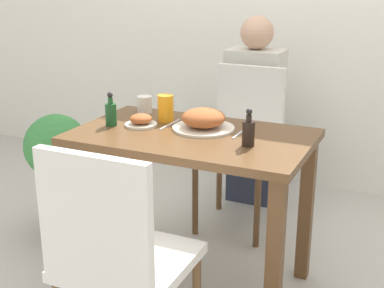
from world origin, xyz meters
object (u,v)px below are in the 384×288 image
object	(u,v)px
drink_cup	(145,104)
juice_glass	(166,108)
side_plate	(141,121)
chair_near	(116,255)
potted_plant_left	(58,161)
condiment_bottle	(248,132)
person_figure	(254,112)
food_plate	(204,120)
chair_far	(243,138)
sauce_bottle	(111,113)

from	to	relation	value
drink_cup	juice_glass	bearing A→B (deg)	-29.97
side_plate	juice_glass	bearing A→B (deg)	60.55
chair_near	potted_plant_left	world-z (taller)	chair_near
drink_cup	chair_near	bearing A→B (deg)	-66.37
condiment_bottle	person_figure	size ratio (longest dim) A/B	0.13
food_plate	person_figure	xyz separation A→B (m)	(-0.08, 0.97, -0.21)
chair_far	drink_cup	distance (m)	0.66
chair_far	food_plate	world-z (taller)	chair_far
juice_glass	condiment_bottle	distance (m)	0.51
chair_far	side_plate	distance (m)	0.79
juice_glass	person_figure	xyz separation A→B (m)	(0.14, 0.92, -0.23)
chair_far	person_figure	distance (m)	0.35
chair_near	chair_far	xyz separation A→B (m)	(-0.05, 1.41, 0.00)
drink_cup	food_plate	bearing A→B (deg)	-20.98
potted_plant_left	food_plate	bearing A→B (deg)	-5.39
juice_glass	sauce_bottle	world-z (taller)	sauce_bottle
chair_far	potted_plant_left	world-z (taller)	chair_far
side_plate	sauce_bottle	world-z (taller)	sauce_bottle
side_plate	condiment_bottle	bearing A→B (deg)	-7.35
food_plate	person_figure	bearing A→B (deg)	94.56
drink_cup	sauce_bottle	world-z (taller)	sauce_bottle
side_plate	potted_plant_left	xyz separation A→B (m)	(-0.62, 0.15, -0.34)
drink_cup	potted_plant_left	bearing A→B (deg)	-173.25
drink_cup	potted_plant_left	size ratio (longest dim) A/B	0.12
juice_glass	person_figure	distance (m)	0.96
condiment_bottle	chair_far	bearing A→B (deg)	110.35
drink_cup	sauce_bottle	distance (m)	0.27
food_plate	side_plate	size ratio (longest dim) A/B	1.89
chair_near	person_figure	bearing A→B (deg)	-86.81
juice_glass	chair_near	bearing A→B (deg)	-74.07
food_plate	condiment_bottle	size ratio (longest dim) A/B	1.78
chair_near	sauce_bottle	bearing A→B (deg)	-56.84
juice_glass	person_figure	world-z (taller)	person_figure
chair_near	juice_glass	bearing A→B (deg)	-74.07
juice_glass	person_figure	bearing A→B (deg)	81.43
drink_cup	juice_glass	world-z (taller)	juice_glass
side_plate	drink_cup	bearing A→B (deg)	115.21
sauce_bottle	side_plate	bearing A→B (deg)	21.64
food_plate	sauce_bottle	size ratio (longest dim) A/B	1.78
food_plate	potted_plant_left	world-z (taller)	food_plate
food_plate	chair_near	bearing A→B (deg)	-88.54
chair_near	chair_far	world-z (taller)	same
side_plate	sauce_bottle	distance (m)	0.14
food_plate	potted_plant_left	distance (m)	0.98
food_plate	drink_cup	size ratio (longest dim) A/B	3.32
food_plate	side_plate	world-z (taller)	food_plate
sauce_bottle	potted_plant_left	bearing A→B (deg)	157.67
condiment_bottle	chair_near	bearing A→B (deg)	-110.37
chair_near	potted_plant_left	size ratio (longest dim) A/B	1.32
condiment_bottle	person_figure	world-z (taller)	person_figure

